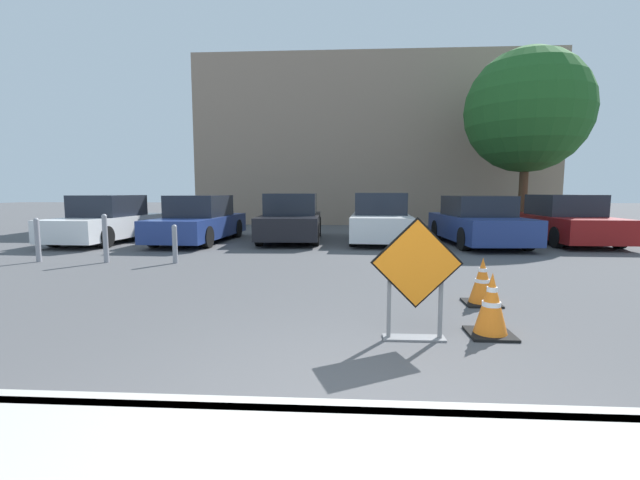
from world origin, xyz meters
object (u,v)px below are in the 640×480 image
(road_closed_sign, at_px, (416,275))
(parked_car_nearest, at_px, (108,221))
(parked_car_sixth, at_px, (564,221))
(bollard_third, at_px, (37,239))
(parked_car_second, at_px, (199,221))
(parked_car_third, at_px, (291,219))
(traffic_cone_nearest, at_px, (491,305))
(traffic_cone_second, at_px, (482,282))
(parked_car_fourth, at_px, (380,220))
(bollard_second, at_px, (105,237))
(parked_car_fifth, at_px, (478,222))
(bollard_nearest, at_px, (175,243))

(road_closed_sign, bearing_deg, parked_car_nearest, 134.02)
(parked_car_sixth, bearing_deg, bollard_third, 19.74)
(parked_car_second, height_order, parked_car_third, parked_car_third)
(road_closed_sign, bearing_deg, bollard_third, 148.63)
(parked_car_nearest, bearing_deg, traffic_cone_nearest, 140.91)
(traffic_cone_second, bearing_deg, parked_car_fourth, 96.15)
(parked_car_nearest, distance_m, parked_car_second, 2.89)
(traffic_cone_second, height_order, bollard_second, bollard_second)
(parked_car_fifth, xyz_separation_m, bollard_third, (-10.98, -3.92, -0.14))
(traffic_cone_nearest, xyz_separation_m, parked_car_third, (-3.39, 9.10, 0.36))
(parked_car_third, relative_size, bollard_nearest, 5.10)
(traffic_cone_second, bearing_deg, parked_car_fifth, 73.87)
(bollard_third, bearing_deg, parked_car_sixth, 18.46)
(traffic_cone_nearest, bearing_deg, parked_car_fourth, 93.22)
(parked_car_fourth, bearing_deg, traffic_cone_second, 99.51)
(traffic_cone_second, relative_size, parked_car_second, 0.14)
(parked_car_fourth, distance_m, bollard_third, 9.29)
(parked_car_fifth, bearing_deg, traffic_cone_second, 70.54)
(parked_car_fifth, distance_m, bollard_nearest, 8.72)
(road_closed_sign, height_order, bollard_third, road_closed_sign)
(traffic_cone_second, distance_m, parked_car_sixth, 9.21)
(bollard_nearest, xyz_separation_m, bollard_second, (-1.59, -0.00, 0.12))
(bollard_third, bearing_deg, parked_car_second, 60.02)
(parked_car_fourth, bearing_deg, parked_car_nearest, 8.05)
(road_closed_sign, xyz_separation_m, traffic_cone_nearest, (0.87, 0.22, -0.37))
(parked_car_fifth, xyz_separation_m, bollard_second, (-9.38, -3.92, -0.10))
(traffic_cone_nearest, relative_size, bollard_third, 0.71)
(traffic_cone_nearest, height_order, bollard_second, bollard_second)
(traffic_cone_second, xyz_separation_m, parked_car_second, (-6.59, 7.21, 0.34))
(bollard_third, bearing_deg, bollard_nearest, 0.00)
(road_closed_sign, relative_size, bollard_third, 1.33)
(parked_car_fifth, bearing_deg, bollard_nearest, 23.37)
(road_closed_sign, distance_m, parked_car_fourth, 9.28)
(traffic_cone_second, xyz_separation_m, parked_car_fourth, (-0.83, 7.71, 0.37))
(traffic_cone_second, relative_size, parked_car_fifth, 0.15)
(traffic_cone_second, distance_m, bollard_nearest, 6.55)
(parked_car_nearest, relative_size, bollard_third, 4.40)
(traffic_cone_second, xyz_separation_m, parked_car_sixth, (4.92, 7.78, 0.35))
(road_closed_sign, distance_m, parked_car_nearest, 11.91)
(bollard_nearest, bearing_deg, parked_car_fourth, 42.83)
(parked_car_fourth, height_order, bollard_nearest, parked_car_fourth)
(parked_car_nearest, distance_m, bollard_nearest, 5.36)
(traffic_cone_nearest, xyz_separation_m, parked_car_nearest, (-9.14, 8.35, 0.32))
(parked_car_fourth, bearing_deg, parked_car_sixth, -175.91)
(road_closed_sign, bearing_deg, parked_car_fourth, 87.77)
(parked_car_third, distance_m, bollard_nearest, 5.03)
(parked_car_fourth, relative_size, bollard_nearest, 5.16)
(traffic_cone_nearest, bearing_deg, parked_car_fifth, 74.30)
(traffic_cone_nearest, height_order, bollard_third, bollard_third)
(traffic_cone_second, xyz_separation_m, bollard_nearest, (-5.74, 3.15, 0.13))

